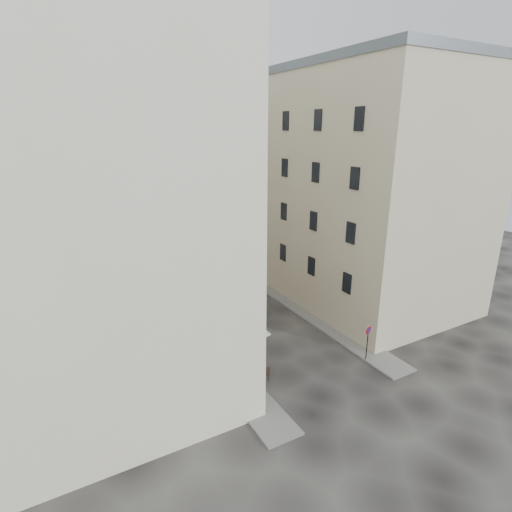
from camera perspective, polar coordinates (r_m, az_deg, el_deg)
ground at (r=27.27m, az=4.30°, el=-13.07°), size 90.00×90.00×0.00m
sidewalk_left at (r=28.58m, az=-7.97°, el=-11.52°), size 2.00×22.00×0.12m
sidewalk_right at (r=31.71m, az=8.20°, el=-8.42°), size 2.00×18.00×0.12m
building_left at (r=22.89m, az=-22.38°, el=7.27°), size 12.20×16.20×20.60m
building_right at (r=33.22m, az=16.80°, el=8.98°), size 12.20×14.20×18.60m
building_back at (r=40.57m, az=-11.71°, el=10.83°), size 18.20×10.20×18.60m
cafe_storefront at (r=25.31m, az=-5.23°, el=-10.82°), size 1.74×7.30×3.50m
stone_steps at (r=37.15m, az=-6.35°, el=-3.75°), size 9.00×3.15×0.80m
bollard_near at (r=24.84m, az=-0.87°, el=-14.96°), size 0.12×0.12×0.98m
bollard_mid at (r=27.54m, az=-4.38°, el=-11.47°), size 0.12×0.12×0.98m
bollard_far at (r=30.41m, az=-7.18°, el=-8.59°), size 0.12×0.12×0.98m
no_parking_sign at (r=26.05m, az=15.70°, el=-11.03°), size 0.54×0.17×2.40m
bistro_table_a at (r=23.86m, az=0.29°, el=-16.70°), size 1.26×0.59×0.88m
bistro_table_b at (r=25.87m, az=-2.18°, el=-13.67°), size 1.30×0.61×0.92m
bistro_table_c at (r=26.26m, az=-3.65°, el=-13.25°), size 1.23×0.58×0.87m
bistro_table_d at (r=28.84m, az=-4.39°, el=-10.22°), size 1.25×0.59×0.88m
bistro_table_e at (r=29.88m, az=-5.99°, el=-9.21°), size 1.26×0.59×0.89m
pedestrian at (r=27.78m, az=-1.16°, el=-10.48°), size 0.66×0.49×1.63m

